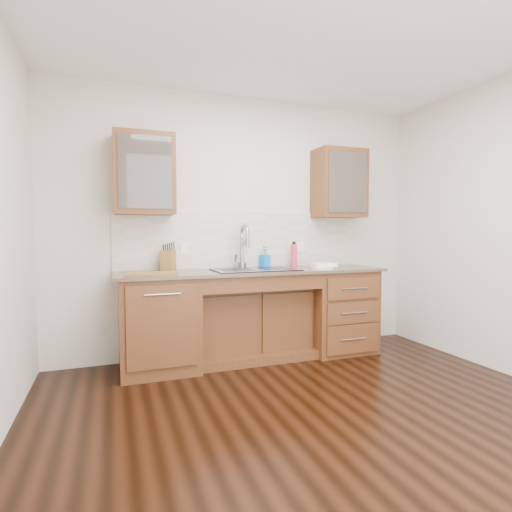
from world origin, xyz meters
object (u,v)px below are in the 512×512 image
object	(u,v)px
water_bottle	(294,256)
cutting_board	(153,274)
soap_bottle	(265,258)
plate	(322,268)
knife_block	(168,260)

from	to	relation	value
water_bottle	cutting_board	xyz separation A→B (m)	(-1.52, -0.31, -0.11)
soap_bottle	plate	xyz separation A→B (m)	(0.49, -0.36, -0.09)
water_bottle	cutting_board	world-z (taller)	water_bottle
water_bottle	plate	size ratio (longest dim) A/B	1.02
water_bottle	soap_bottle	bearing A→B (deg)	167.74
soap_bottle	cutting_board	size ratio (longest dim) A/B	0.46
knife_block	cutting_board	xyz separation A→B (m)	(-0.18, -0.33, -0.09)
soap_bottle	cutting_board	world-z (taller)	soap_bottle
plate	water_bottle	bearing A→B (deg)	122.31
water_bottle	knife_block	distance (m)	1.34
knife_block	cutting_board	bearing A→B (deg)	-97.35
plate	soap_bottle	bearing A→B (deg)	144.04
soap_bottle	knife_block	distance (m)	1.03
water_bottle	plate	distance (m)	0.36
knife_block	cutting_board	size ratio (longest dim) A/B	0.48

